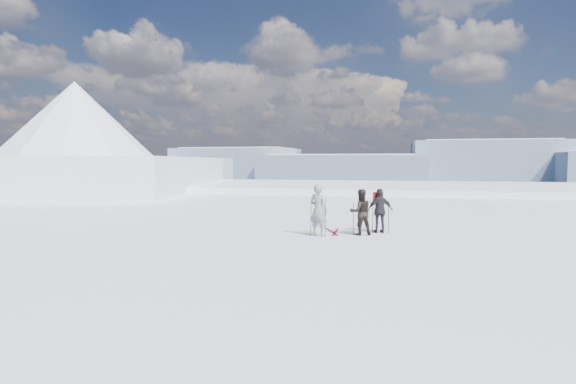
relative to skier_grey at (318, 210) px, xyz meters
name	(u,v)px	position (x,y,z in m)	size (l,w,h in m)	color
lake_basin	(370,258)	(1.09, 26.66, -7.43)	(820.00, 820.00, 71.62)	white
far_mountain_range	(413,171)	(30.69, 451.44, -8.12)	(770.00, 110.00, 53.00)	slate
near_ridge	(111,220)	(-25.54, 25.86, -4.47)	(31.37, 35.68, 25.62)	white
skier_grey	(318,210)	(0.00, 0.00, 0.00)	(0.68, 0.45, 1.86)	gray
skier_dark	(361,212)	(1.46, 0.54, -0.10)	(0.81, 0.63, 1.66)	black
skier_pack	(380,211)	(2.14, 1.16, -0.10)	(0.97, 0.40, 1.66)	black
backpack	(378,182)	(2.06, 1.40, 0.96)	(0.35, 0.20, 0.47)	red
ski_poles	(353,218)	(1.19, 0.45, -0.31)	(2.73, 1.21, 1.37)	black
skis_loose	(334,232)	(0.45, 0.93, -0.92)	(0.70, 1.70, 0.03)	black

